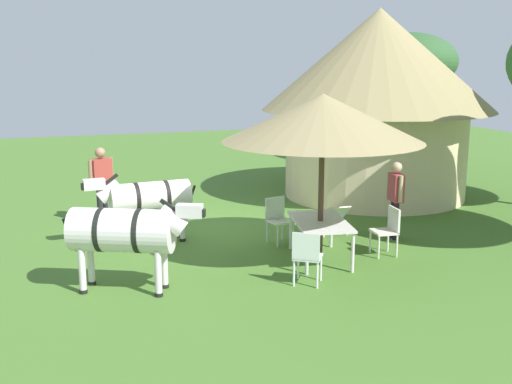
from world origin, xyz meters
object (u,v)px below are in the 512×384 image
patio_dining_table (320,225)px  patio_chair_east_end (307,254)px  thatched_hut (377,93)px  zebra_nearest_camera (125,231)px  acacia_tree_right_background (409,62)px  striped_lounge_chair (331,221)px  patio_chair_near_lawn (278,217)px  shade_umbrella (323,118)px  guest_beside_umbrella (396,193)px  standing_watcher (101,178)px  zebra_by_umbrella (147,198)px  patio_chair_west_end (388,228)px

patio_dining_table → patio_chair_east_end: (1.11, -0.73, -0.14)m
thatched_hut → zebra_nearest_camera: size_ratio=2.84×
acacia_tree_right_background → thatched_hut: bearing=-40.4°
striped_lounge_chair → patio_dining_table: bearing=-119.1°
patio_chair_near_lawn → zebra_nearest_camera: size_ratio=0.43×
shade_umbrella → patio_dining_table: (0.00, 0.00, -1.92)m
guest_beside_umbrella → standing_watcher: 6.31m
shade_umbrella → patio_chair_east_end: 2.45m
shade_umbrella → acacia_tree_right_background: size_ratio=0.80×
patio_dining_table → guest_beside_umbrella: bearing=111.2°
zebra_by_umbrella → guest_beside_umbrella: bearing=-110.0°
patio_chair_east_end → striped_lounge_chair: size_ratio=1.10×
patio_chair_east_end → patio_chair_west_end: (-1.00, 2.06, 0.00)m
thatched_hut → patio_dining_table: (4.58, -3.61, -2.03)m
shade_umbrella → patio_chair_west_end: (0.11, 1.33, -2.06)m
patio_chair_near_lawn → guest_beside_umbrella: bearing=152.8°
standing_watcher → acacia_tree_right_background: (-4.63, 10.46, 2.43)m
thatched_hut → patio_chair_east_end: bearing=-37.3°
guest_beside_umbrella → standing_watcher: standing_watcher is taller
zebra_by_umbrella → patio_chair_east_end: bearing=-152.0°
patio_dining_table → striped_lounge_chair: bearing=148.3°
patio_chair_west_end → striped_lounge_chair: (-1.66, -0.37, -0.26)m
patio_chair_near_lawn → zebra_nearest_camera: 3.64m
patio_chair_near_lawn → zebra_by_umbrella: size_ratio=0.40×
standing_watcher → zebra_by_umbrella: standing_watcher is taller
acacia_tree_right_background → zebra_by_umbrella: bearing=-56.5°
shade_umbrella → patio_chair_near_lawn: 2.45m
striped_lounge_chair → acacia_tree_right_background: (-6.97, 6.00, 3.19)m
shade_umbrella → standing_watcher: bearing=-138.1°
patio_chair_west_end → zebra_nearest_camera: size_ratio=0.43×
shade_umbrella → guest_beside_umbrella: bearing=111.2°
thatched_hut → patio_chair_near_lawn: thatched_hut is taller
thatched_hut → shade_umbrella: size_ratio=1.69×
patio_chair_near_lawn → patio_chair_east_end: size_ratio=1.00×
striped_lounge_chair → patio_chair_near_lawn: bearing=-166.0°
striped_lounge_chair → zebra_nearest_camera: bearing=-153.3°
zebra_nearest_camera → thatched_hut: bearing=150.0°
shade_umbrella → patio_dining_table: 1.92m
standing_watcher → shade_umbrella: bearing=104.7°
patio_dining_table → zebra_by_umbrella: bearing=-126.5°
patio_chair_east_end → guest_beside_umbrella: (-1.88, 2.71, 0.43)m
patio_chair_west_end → standing_watcher: standing_watcher is taller
patio_chair_east_end → zebra_nearest_camera: size_ratio=0.43×
standing_watcher → striped_lounge_chair: 5.09m
patio_chair_east_end → standing_watcher: 5.74m
guest_beside_umbrella → zebra_by_umbrella: guest_beside_umbrella is taller
shade_umbrella → patio_chair_east_end: shade_umbrella is taller
striped_lounge_chair → guest_beside_umbrella: bearing=-34.6°
standing_watcher → zebra_nearest_camera: 4.34m
standing_watcher → zebra_nearest_camera: standing_watcher is taller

